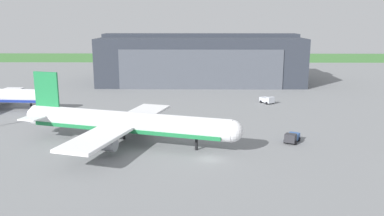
% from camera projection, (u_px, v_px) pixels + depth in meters
% --- Properties ---
extents(ground_plane, '(440.00, 440.00, 0.00)m').
position_uv_depth(ground_plane, '(210.00, 159.00, 69.93)').
color(ground_plane, slate).
extents(grass_field_strip, '(440.00, 56.00, 0.08)m').
position_uv_depth(grass_field_strip, '(201.00, 58.00, 248.19)').
color(grass_field_strip, '#407838').
rests_on(grass_field_strip, ground_plane).
extents(maintenance_hangar, '(73.75, 37.57, 18.22)m').
position_uv_depth(maintenance_hangar, '(200.00, 59.00, 154.24)').
color(maintenance_hangar, '#2D333D').
rests_on(maintenance_hangar, ground_plane).
extents(airliner_near_right, '(43.93, 36.31, 13.41)m').
position_uv_depth(airliner_near_right, '(126.00, 123.00, 77.76)').
color(airliner_near_right, white).
rests_on(airliner_near_right, ground_plane).
extents(fuel_bowser, '(3.84, 4.78, 2.03)m').
position_uv_depth(fuel_bowser, '(292.00, 137.00, 78.76)').
color(fuel_bowser, '#2D2D33').
rests_on(fuel_bowser, ground_plane).
extents(pushback_tractor, '(4.06, 4.69, 2.08)m').
position_uv_depth(pushback_tractor, '(267.00, 100.00, 114.99)').
color(pushback_tractor, '#B7BCC6').
rests_on(pushback_tractor, ground_plane).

